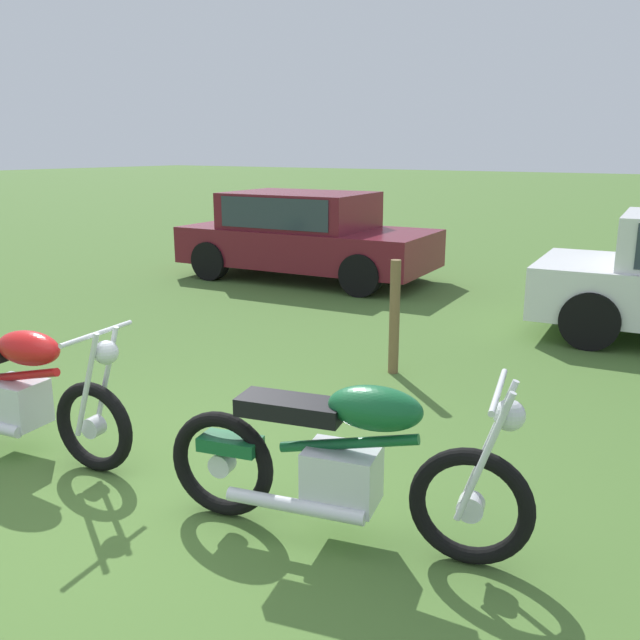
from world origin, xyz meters
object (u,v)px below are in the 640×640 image
car_burgundy (304,231)px  fence_post_wooden (394,317)px  motorcycle_red (15,390)px  motorcycle_green (343,460)px

car_burgundy → fence_post_wooden: car_burgundy is taller
motorcycle_red → motorcycle_green: (2.53, 0.33, 0.00)m
motorcycle_green → car_burgundy: 7.90m
motorcycle_red → motorcycle_green: 2.55m
motorcycle_red → motorcycle_green: size_ratio=1.00×
fence_post_wooden → motorcycle_green: bearing=-67.8°
motorcycle_green → car_burgundy: (-4.69, 6.34, 0.32)m
motorcycle_green → car_burgundy: bearing=112.7°
motorcycle_red → fence_post_wooden: (1.41, 3.09, 0.08)m
motorcycle_red → car_burgundy: bearing=98.8°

